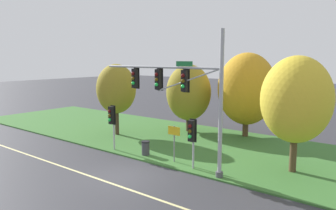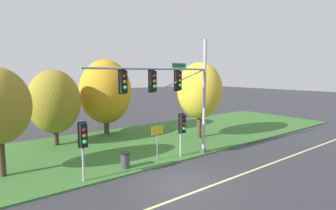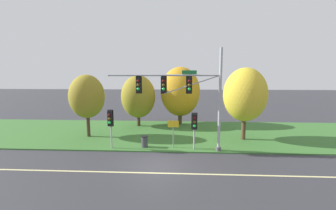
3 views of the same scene
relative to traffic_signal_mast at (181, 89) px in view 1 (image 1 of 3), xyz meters
name	(u,v)px [view 1 (image 1 of 3)]	position (x,y,z in m)	size (l,w,h in m)	color
ground_plane	(123,175)	(-1.85, -2.86, -4.72)	(160.00, 160.00, 0.00)	#333338
lane_stripe	(106,182)	(-1.85, -4.06, -4.72)	(36.00, 0.16, 0.01)	beige
grass_verge	(202,144)	(-1.85, 5.39, -4.67)	(48.00, 11.50, 0.10)	#386B2D
traffic_signal_mast	(181,89)	(0.00, 0.00, 0.00)	(8.72, 0.49, 7.86)	#9EA0A5
pedestrian_signal_near_kerb	(112,118)	(-5.89, 0.05, -2.35)	(0.46, 0.55, 3.14)	#9EA0A5
pedestrian_signal_further_along	(192,134)	(0.73, 0.11, -2.52)	(0.46, 0.55, 2.94)	#9EA0A5
route_sign_post	(174,137)	(-0.93, 0.63, -3.09)	(0.89, 0.08, 2.27)	slate
tree_nearest_road	(116,89)	(-9.15, 3.53, -0.79)	(3.27, 3.27, 5.90)	#423021
tree_left_of_mast	(189,93)	(-5.18, 8.31, -1.22)	(3.89, 3.89, 5.85)	#423021
tree_behind_signpost	(247,89)	(-0.39, 9.63, -0.73)	(4.67, 4.67, 6.82)	#4C3823
tree_mid_verge	(296,100)	(5.42, 3.36, -0.53)	(3.86, 3.86, 6.52)	#4C3823
trash_bin	(146,148)	(-3.27, 0.60, -4.15)	(0.56, 0.56, 0.93)	#38383D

